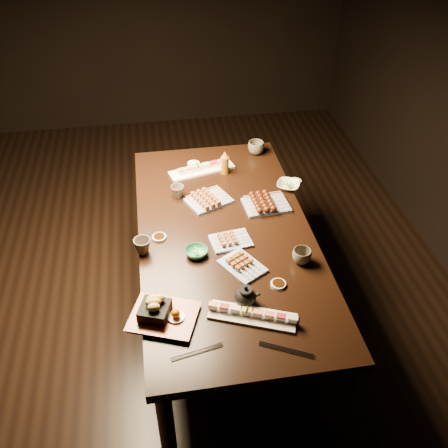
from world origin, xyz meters
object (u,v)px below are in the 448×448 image
at_px(edamame_bowl_green, 196,252).
at_px(condiment_bottle, 225,162).
at_px(sushi_platter_far, 202,167).
at_px(edamame_bowl_cream, 288,185).
at_px(tempura_tray, 163,311).
at_px(dining_table, 225,284).
at_px(yakitori_plate_center, 231,238).
at_px(sushi_platter_near, 252,314).
at_px(yakitori_plate_right, 242,263).
at_px(teacup_far_right, 256,148).
at_px(teacup_mid_right, 302,256).
at_px(teacup_near_left, 143,246).
at_px(teapot, 245,295).
at_px(yakitori_plate_left, 209,197).
at_px(teacup_far_left, 178,191).

bearing_deg(edamame_bowl_green, condiment_bottle, 70.18).
height_order(sushi_platter_far, edamame_bowl_green, sushi_platter_far).
xyz_separation_m(edamame_bowl_cream, tempura_tray, (-0.79, -0.89, 0.04)).
distance_m(dining_table, yakitori_plate_center, 0.41).
bearing_deg(yakitori_plate_center, condiment_bottle, 75.24).
xyz_separation_m(sushi_platter_near, sushi_platter_far, (-0.07, 1.20, 0.00)).
xyz_separation_m(dining_table, sushi_platter_far, (-0.05, 0.62, 0.40)).
distance_m(dining_table, sushi_platter_far, 0.74).
bearing_deg(yakitori_plate_center, yakitori_plate_right, -91.37).
bearing_deg(edamame_bowl_cream, sushi_platter_near, -113.57).
bearing_deg(sushi_platter_near, edamame_bowl_cream, 88.40).
height_order(tempura_tray, teacup_far_right, tempura_tray).
height_order(tempura_tray, teacup_mid_right, tempura_tray).
xyz_separation_m(dining_table, yakitori_plate_right, (0.04, -0.27, 0.40)).
xyz_separation_m(yakitori_plate_center, edamame_bowl_cream, (0.42, 0.43, -0.01)).
bearing_deg(teacup_near_left, dining_table, 11.16).
bearing_deg(teapot, sushi_platter_near, -74.40).
distance_m(edamame_bowl_green, teapot, 0.39).
distance_m(sushi_platter_near, condiment_bottle, 1.16).
distance_m(yakitori_plate_left, edamame_bowl_green, 0.45).
xyz_separation_m(edamame_bowl_cream, teacup_far_left, (-0.65, 0.01, 0.02)).
distance_m(edamame_bowl_cream, teacup_far_right, 0.43).
bearing_deg(teapot, teacup_far_left, 111.55).
distance_m(dining_table, yakitori_plate_left, 0.50).
bearing_deg(yakitori_plate_center, edamame_bowl_cream, 37.81).
bearing_deg(teacup_near_left, tempura_tray, -80.85).
bearing_deg(teacup_far_right, dining_table, -112.85).
bearing_deg(yakitori_plate_left, teacup_mid_right, -80.60).
bearing_deg(teapot, teacup_far_right, 82.90).
bearing_deg(edamame_bowl_green, teacup_mid_right, -14.67).
bearing_deg(edamame_bowl_cream, teacup_mid_right, -99.32).
height_order(edamame_bowl_cream, tempura_tray, tempura_tray).
xyz_separation_m(teacup_near_left, teacup_far_left, (0.21, 0.45, -0.01)).
bearing_deg(teacup_mid_right, yakitori_plate_center, 147.27).
relative_size(sushi_platter_far, yakitori_plate_center, 2.01).
bearing_deg(tempura_tray, condiment_bottle, 88.68).
height_order(edamame_bowl_cream, teacup_mid_right, teacup_mid_right).
distance_m(sushi_platter_near, yakitori_plate_center, 0.51).
bearing_deg(teapot, dining_table, 97.86).
relative_size(yakitori_plate_right, teacup_near_left, 2.41).
bearing_deg(tempura_tray, yakitori_plate_center, 71.68).
relative_size(dining_table, sushi_platter_far, 4.47).
bearing_deg(teacup_far_left, teacup_far_right, 36.79).
distance_m(dining_table, tempura_tray, 0.77).
distance_m(dining_table, teapot, 0.65).
height_order(yakitori_plate_left, edamame_bowl_green, yakitori_plate_left).
relative_size(dining_table, sushi_platter_near, 4.76).
relative_size(sushi_platter_near, teacup_mid_right, 4.09).
relative_size(sushi_platter_far, edamame_bowl_cream, 3.07).
bearing_deg(teacup_mid_right, edamame_bowl_cream, 80.68).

